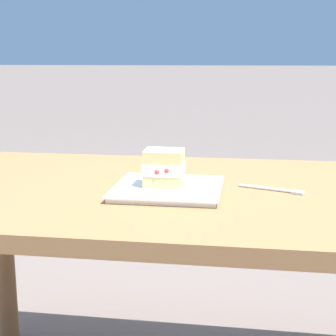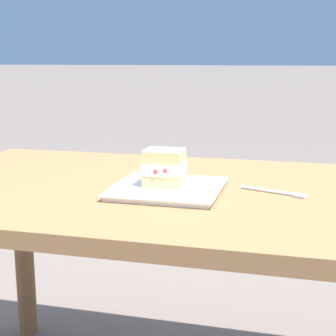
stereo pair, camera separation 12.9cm
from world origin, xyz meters
name	(u,v)px [view 2 (the right image)]	position (x,y,z in m)	size (l,w,h in m)	color
patio_table	(211,222)	(0.00, 0.00, 0.62)	(1.66, 0.84, 0.71)	olive
dessert_plate	(168,189)	(-0.10, -0.05, 0.72)	(0.27, 0.27, 0.02)	white
cake_slice	(164,168)	(-0.11, -0.05, 0.77)	(0.10, 0.08, 0.09)	#E0C17A
dessert_fork	(277,192)	(0.17, 0.00, 0.71)	(0.17, 0.07, 0.01)	silver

